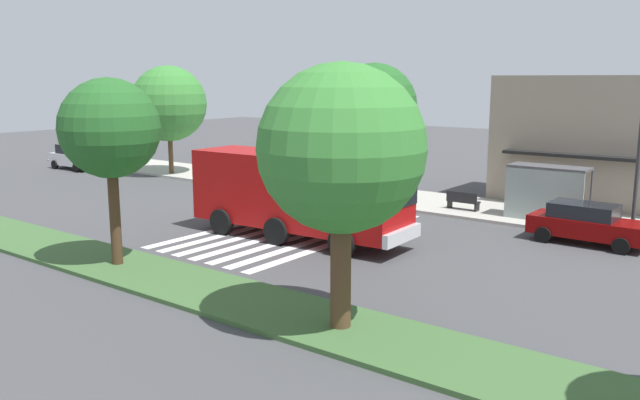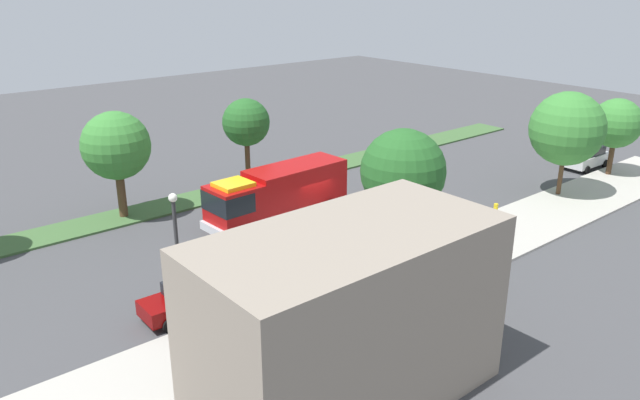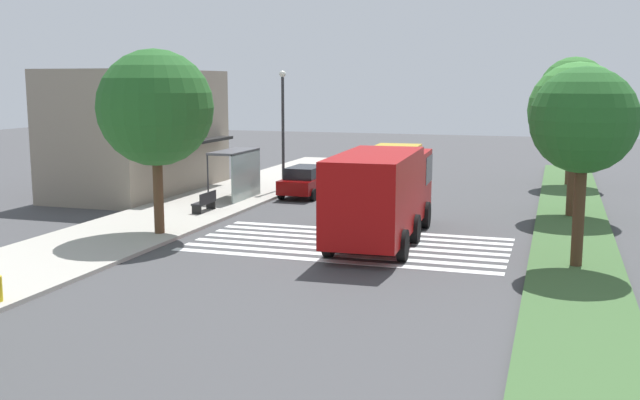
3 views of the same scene
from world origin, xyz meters
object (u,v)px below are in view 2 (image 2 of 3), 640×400
Objects in this scene: parked_car_west at (587,157)px; median_tree_west at (116,146)px; parked_car_mid at (190,296)px; sidewalk_tree_west at (567,129)px; fire_truck at (275,194)px; street_lamp at (178,255)px; bench_near_shelter at (337,279)px; sidewalk_tree_far_west at (616,124)px; sidewalk_tree_center at (403,172)px; bus_stop_shelter at (270,280)px; median_tree_far_west at (246,123)px; fire_hydrant at (496,209)px.

median_tree_west is (33.18, -13.37, 3.84)m from parked_car_west.
sidewalk_tree_west reaches higher than parked_car_mid.
sidewalk_tree_west is (-18.38, 8.54, 2.86)m from fire_truck.
parked_car_mid is 3.82m from street_lamp.
fire_truck reaches higher than parked_car_mid.
fire_truck is 1.43× the size of median_tree_west.
bench_near_shelter is 17.08m from median_tree_west.
sidewalk_tree_far_west is 23.50m from sidewalk_tree_center.
parked_car_mid is at bearing 0.91° from parked_car_west.
fire_truck is 9.55m from bench_near_shelter.
sidewalk_tree_west is at bearing -178.71° from bench_near_shelter.
bus_stop_shelter is 4.20m from bench_near_shelter.
median_tree_far_west is at bearing -108.77° from bench_near_shelter.
median_tree_far_west is (-5.45, -16.05, 4.22)m from bench_near_shelter.
parked_car_mid is 0.62× the size of sidewalk_tree_west.
bench_near_shelter is 0.22× the size of sidewalk_tree_center.
fire_hydrant is at bearing 176.39° from parked_car_mid.
sidewalk_tree_west is 16.25m from sidewalk_tree_center.
parked_car_west is 9.06m from sidewalk_tree_west.
parked_car_mid is 28.15m from sidewalk_tree_west.
sidewalk_tree_far_west is (-35.02, 2.20, 3.29)m from parked_car_mid.
bench_near_shelter is at bearing 5.48° from sidewalk_tree_center.
parked_car_mid is at bearing 48.02° from median_tree_far_west.
fire_truck is at bearing -107.40° from bench_near_shelter.
median_tree_far_west is (-2.63, -7.03, 2.84)m from fire_truck.
median_tree_west reaches higher than street_lamp.
street_lamp is 0.91× the size of sidewalk_tree_center.
parked_car_west reaches higher than fire_hydrant.
sidewalk_tree_center reaches higher than fire_hydrant.
fire_truck is 27.09m from sidewalk_tree_far_west.
street_lamp is 29.11m from sidewalk_tree_west.
street_lamp is at bearing 34.90° from fire_truck.
street_lamp is 9.27× the size of fire_hydrant.
fire_truck reaches higher than parked_car_west.
sidewalk_tree_far_west is 0.81× the size of sidewalk_tree_west.
fire_hydrant is at bearing -2.05° from sidewalk_tree_far_west.
fire_truck is 1.34× the size of sidewalk_tree_west.
sidewalk_tree_west is 1.13× the size of median_tree_far_west.
fire_truck is at bearing 134.59° from median_tree_west.
sidewalk_tree_west is (-27.78, 2.20, 3.99)m from parked_car_mid.
fire_truck is 1.65× the size of sidewalk_tree_far_west.
parked_car_mid is at bearing 79.53° from median_tree_west.
sidewalk_tree_far_west reaches higher than parked_car_mid.
parked_car_mid is at bearing 31.66° from fire_truck.
median_tree_far_west reaches higher than bench_near_shelter.
sidewalk_tree_far_west reaches higher than bus_stop_shelter.
sidewalk_tree_west reaches higher than median_tree_west.
bus_stop_shelter is 5.00× the size of fire_hydrant.
fire_hydrant is at bearing 143.10° from fire_truck.
bus_stop_shelter is at bearing 0.84° from sidewalk_tree_far_west.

